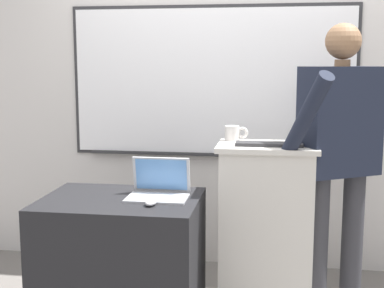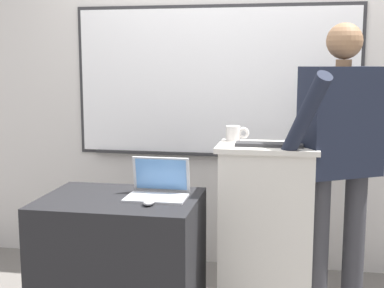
{
  "view_description": "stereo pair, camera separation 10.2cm",
  "coord_description": "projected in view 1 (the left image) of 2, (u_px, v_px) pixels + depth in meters",
  "views": [
    {
      "loc": [
        0.31,
        -2.63,
        1.51
      ],
      "look_at": [
        -0.15,
        0.45,
        1.03
      ],
      "focal_mm": 50.0,
      "sensor_mm": 36.0,
      "label": 1
    },
    {
      "loc": [
        0.41,
        -2.62,
        1.51
      ],
      "look_at": [
        -0.15,
        0.45,
        1.03
      ],
      "focal_mm": 50.0,
      "sensor_mm": 36.0,
      "label": 2
    }
  ],
  "objects": [
    {
      "name": "lectern_podium",
      "position": [
        266.0,
        227.0,
        3.25
      ],
      "size": [
        0.59,
        0.41,
        1.03
      ],
      "color": "beige",
      "rests_on": "ground_plane"
    },
    {
      "name": "laptop",
      "position": [
        160.0,
        185.0,
        3.08
      ],
      "size": [
        0.34,
        0.26,
        0.22
      ],
      "color": "#B7BABF",
      "rests_on": "side_desk"
    },
    {
      "name": "computer_mouse_by_laptop",
      "position": [
        151.0,
        202.0,
        2.88
      ],
      "size": [
        0.06,
        0.1,
        0.03
      ],
      "color": "#BCBCC1",
      "rests_on": "side_desk"
    },
    {
      "name": "back_wall",
      "position": [
        229.0,
        82.0,
        3.91
      ],
      "size": [
        6.4,
        0.17,
        2.73
      ],
      "color": "silver",
      "rests_on": "ground_plane"
    },
    {
      "name": "side_desk",
      "position": [
        122.0,
        260.0,
        3.1
      ],
      "size": [
        0.9,
        0.67,
        0.74
      ],
      "color": "black",
      "rests_on": "ground_plane"
    },
    {
      "name": "person_presenter",
      "position": [
        339.0,
        147.0,
        3.14
      ],
      "size": [
        0.63,
        0.74,
        1.73
      ],
      "rotation": [
        0.0,
        0.0,
        0.53
      ],
      "color": "#333338",
      "rests_on": "ground_plane"
    },
    {
      "name": "wireless_keyboard",
      "position": [
        269.0,
        144.0,
        3.11
      ],
      "size": [
        0.39,
        0.12,
        0.02
      ],
      "color": "#2D2D30",
      "rests_on": "lectern_podium"
    },
    {
      "name": "coffee_mug",
      "position": [
        233.0,
        133.0,
        3.32
      ],
      "size": [
        0.15,
        0.09,
        0.09
      ],
      "color": "silver",
      "rests_on": "lectern_podium"
    }
  ]
}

